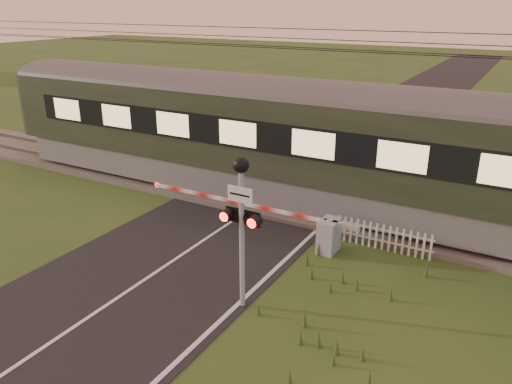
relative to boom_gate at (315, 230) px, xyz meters
The scene contains 7 objects.
ground 4.91m from the boom_gate, 130.31° to the right, with size 160.00×160.00×0.00m, color #2D471B.
road 5.08m from the boom_gate, 128.45° to the right, with size 6.00×140.00×0.03m.
track_bed 4.24m from the boom_gate, 138.57° to the left, with size 140.00×3.40×0.39m.
overhead_wires 6.65m from the boom_gate, 138.57° to the left, with size 120.00×0.62×0.62m.
boom_gate is the anchor object (origin of this frame).
crossing_signal 4.21m from the boom_gate, 94.65° to the right, with size 0.96×0.37×3.76m.
picket_fence 2.01m from the boom_gate, 26.28° to the left, with size 2.95×0.07×0.81m.
Camera 1 is at (8.25, -8.80, 6.88)m, focal length 35.00 mm.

